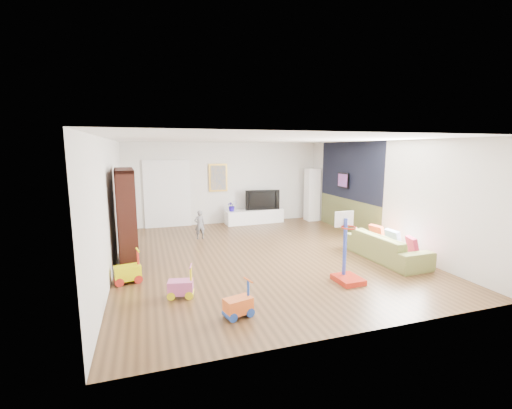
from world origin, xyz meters
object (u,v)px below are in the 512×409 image
object	(u,v)px
media_console	(254,216)
basketball_hoop	(350,248)
sofa	(386,247)
bookshelf	(126,218)

from	to	relation	value
media_console	basketball_hoop	distance (m)	5.54
basketball_hoop	sofa	bearing A→B (deg)	28.24
bookshelf	sofa	bearing A→B (deg)	-18.20
media_console	sofa	distance (m)	4.91
sofa	basketball_hoop	distance (m)	1.85
media_console	basketball_hoop	world-z (taller)	basketball_hoop
bookshelf	basketball_hoop	bearing A→B (deg)	-34.18
bookshelf	basketball_hoop	xyz separation A→B (m)	(3.99, -2.35, -0.37)
media_console	bookshelf	xyz separation A→B (m)	(-3.88, -3.17, 0.81)
basketball_hoop	bookshelf	bearing A→B (deg)	147.70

